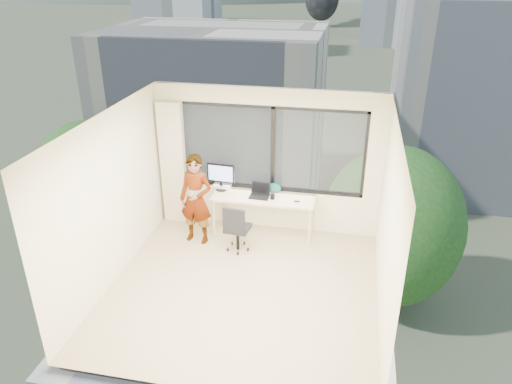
% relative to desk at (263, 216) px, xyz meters
% --- Properties ---
extents(floor, '(4.00, 4.00, 0.01)m').
position_rel_desk_xyz_m(floor, '(0.00, -1.66, -0.38)').
color(floor, tan).
rests_on(floor, ground).
extents(ceiling, '(4.00, 4.00, 0.01)m').
position_rel_desk_xyz_m(ceiling, '(0.00, -1.66, 2.23)').
color(ceiling, white).
rests_on(ceiling, ground).
extents(wall_front, '(4.00, 0.01, 2.60)m').
position_rel_desk_xyz_m(wall_front, '(0.00, -3.66, 0.93)').
color(wall_front, beige).
rests_on(wall_front, ground).
extents(wall_left, '(0.01, 4.00, 2.60)m').
position_rel_desk_xyz_m(wall_left, '(-2.00, -1.66, 0.93)').
color(wall_left, beige).
rests_on(wall_left, ground).
extents(wall_right, '(0.01, 4.00, 2.60)m').
position_rel_desk_xyz_m(wall_right, '(2.00, -1.66, 0.93)').
color(wall_right, beige).
rests_on(wall_right, ground).
extents(window_wall, '(3.30, 0.16, 1.55)m').
position_rel_desk_xyz_m(window_wall, '(0.05, 0.34, 1.15)').
color(window_wall, black).
rests_on(window_wall, ground).
extents(curtain, '(0.45, 0.14, 2.30)m').
position_rel_desk_xyz_m(curtain, '(-1.72, 0.22, 0.77)').
color(curtain, beige).
rests_on(curtain, floor).
extents(desk, '(1.80, 0.60, 0.75)m').
position_rel_desk_xyz_m(desk, '(0.00, 0.00, 0.00)').
color(desk, '#CDAE8A').
rests_on(desk, floor).
extents(chair, '(0.49, 0.49, 0.89)m').
position_rel_desk_xyz_m(chair, '(-0.33, -0.60, 0.07)').
color(chair, black).
rests_on(chair, floor).
extents(person, '(0.62, 0.45, 1.60)m').
position_rel_desk_xyz_m(person, '(-1.09, -0.44, 0.43)').
color(person, '#2D2D33').
rests_on(person, floor).
extents(monitor, '(0.51, 0.15, 0.50)m').
position_rel_desk_xyz_m(monitor, '(-0.80, 0.13, 0.63)').
color(monitor, black).
rests_on(monitor, desk).
extents(game_console, '(0.32, 0.27, 0.07)m').
position_rel_desk_xyz_m(game_console, '(-0.80, 0.25, 0.41)').
color(game_console, white).
rests_on(game_console, desk).
extents(laptop, '(0.35, 0.37, 0.22)m').
position_rel_desk_xyz_m(laptop, '(-0.07, -0.03, 0.48)').
color(laptop, black).
rests_on(laptop, desk).
extents(cellphone, '(0.10, 0.06, 0.01)m').
position_rel_desk_xyz_m(cellphone, '(0.60, -0.08, 0.38)').
color(cellphone, black).
rests_on(cellphone, desk).
extents(pen_cup, '(0.09, 0.09, 0.10)m').
position_rel_desk_xyz_m(pen_cup, '(0.17, -0.05, 0.42)').
color(pen_cup, black).
rests_on(pen_cup, desk).
extents(handbag, '(0.26, 0.17, 0.18)m').
position_rel_desk_xyz_m(handbag, '(0.16, 0.21, 0.47)').
color(handbag, '#0C4949').
rests_on(handbag, desk).
extents(exterior_ground, '(400.00, 400.00, 0.04)m').
position_rel_desk_xyz_m(exterior_ground, '(0.00, 118.34, -14.38)').
color(exterior_ground, '#515B3D').
rests_on(exterior_ground, ground).
extents(near_bldg_a, '(16.00, 12.00, 14.00)m').
position_rel_desk_xyz_m(near_bldg_a, '(-9.00, 28.34, -7.38)').
color(near_bldg_a, '#F3E3CC').
rests_on(near_bldg_a, exterior_ground).
extents(near_bldg_b, '(14.00, 13.00, 16.00)m').
position_rel_desk_xyz_m(near_bldg_b, '(12.00, 36.34, -6.38)').
color(near_bldg_b, white).
rests_on(near_bldg_b, exterior_ground).
extents(tree_a, '(7.00, 7.00, 8.00)m').
position_rel_desk_xyz_m(tree_a, '(-16.00, 20.34, -10.38)').
color(tree_a, '#23551C').
rests_on(tree_a, exterior_ground).
extents(tree_b, '(7.60, 7.60, 9.00)m').
position_rel_desk_xyz_m(tree_b, '(4.00, 16.34, -9.88)').
color(tree_b, '#23551C').
rests_on(tree_b, exterior_ground).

